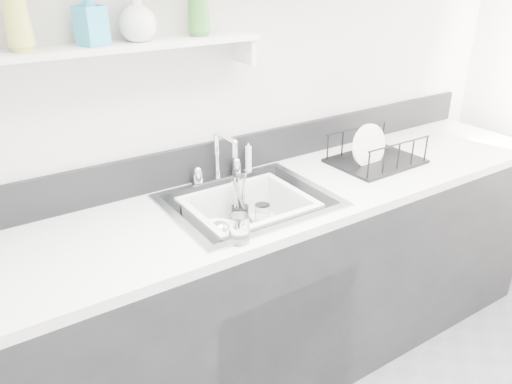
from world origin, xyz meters
TOP-DOWN VIEW (x-y plane):
  - room_shell at (0.00, 0.39)m, footprint 3.50×3.00m
  - counter_run at (0.00, 1.19)m, footprint 3.20×0.62m
  - backsplash at (0.00, 1.49)m, footprint 3.20×0.02m
  - sink at (0.00, 1.19)m, footprint 0.64×0.52m
  - faucet at (0.00, 1.44)m, footprint 0.26×0.18m
  - side_sprayer at (0.16, 1.44)m, footprint 0.03×0.03m
  - wall_shelf at (-0.35, 1.42)m, footprint 1.00×0.16m
  - wash_tub at (-0.01, 1.18)m, footprint 0.51×0.43m
  - plate_stack at (-0.13, 1.16)m, footprint 0.24×0.23m
  - utensil_cup at (0.01, 1.28)m, footprint 0.07×0.07m
  - ladle at (-0.07, 1.15)m, footprint 0.33×0.22m
  - tumbler_in_tub at (0.09, 1.23)m, footprint 0.08×0.08m
  - tumbler_counter at (-0.20, 0.95)m, footprint 0.09×0.09m
  - dish_rack at (0.72, 1.21)m, footprint 0.42×0.32m
  - bowl_small at (0.10, 1.13)m, footprint 0.14×0.14m
  - soap_bottle_a at (-0.68, 1.42)m, footprint 0.10×0.10m
  - soap_bottle_b at (-0.46, 1.42)m, footprint 0.11×0.11m
  - soap_bottle_c at (-0.30, 1.42)m, footprint 0.15×0.15m
  - soap_bottle_d at (-0.07, 1.42)m, footprint 0.10×0.10m

SIDE VIEW (x-z plane):
  - counter_run at x=0.00m, z-range 0.00..0.92m
  - bowl_small at x=0.10m, z-range 0.77..0.80m
  - plate_stack at x=-0.13m, z-range 0.75..0.84m
  - ladle at x=-0.07m, z-range 0.77..0.86m
  - tumbler_in_tub at x=0.09m, z-range 0.77..0.86m
  - utensil_cup at x=0.01m, z-range 0.70..0.94m
  - sink at x=0.00m, z-range 0.73..0.93m
  - wash_tub at x=-0.01m, z-range 0.75..0.93m
  - tumbler_counter at x=-0.20m, z-range 0.92..1.02m
  - faucet at x=0.00m, z-range 0.87..1.09m
  - side_sprayer at x=0.16m, z-range 0.92..1.06m
  - dish_rack at x=0.72m, z-range 0.92..1.06m
  - backsplash at x=0.00m, z-range 0.92..1.08m
  - wall_shelf at x=-0.35m, z-range 1.45..1.57m
  - soap_bottle_c at x=-0.30m, z-range 1.53..1.70m
  - soap_bottle_b at x=-0.46m, z-range 1.53..1.72m
  - soap_bottle_d at x=-0.07m, z-range 1.53..1.75m
  - soap_bottle_a at x=-0.68m, z-range 1.53..1.75m
  - room_shell at x=0.00m, z-range 0.38..2.98m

